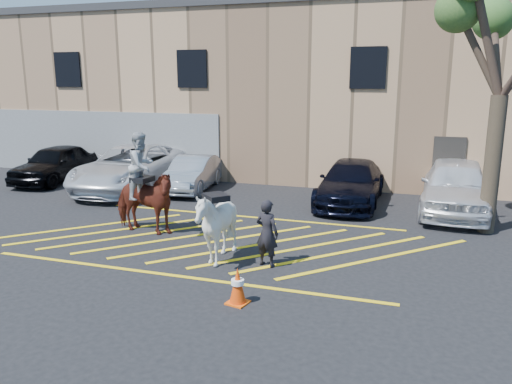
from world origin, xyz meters
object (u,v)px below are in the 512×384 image
(car_white_pickup, at_px, (132,168))
(car_white_suv, at_px, (456,186))
(traffic_cone, at_px, (238,286))
(tree, at_px, (507,20))
(handler, at_px, (267,233))
(car_black_suv, at_px, (56,163))
(car_silver_sedan, at_px, (193,173))
(mounted_bay, at_px, (143,193))
(saddled_white, at_px, (217,226))
(car_blue_suv, at_px, (351,183))

(car_white_pickup, height_order, car_white_suv, car_white_suv)
(car_white_pickup, xyz_separation_m, traffic_cone, (7.37, -8.31, -0.48))
(tree, bearing_deg, handler, -139.36)
(car_black_suv, distance_m, car_white_pickup, 3.83)
(car_silver_sedan, bearing_deg, mounted_bay, -85.73)
(car_white_suv, distance_m, saddled_white, 8.56)
(car_blue_suv, bearing_deg, saddled_white, -107.89)
(saddled_white, bearing_deg, car_white_pickup, 134.00)
(saddled_white, bearing_deg, traffic_cone, -57.79)
(mounted_bay, bearing_deg, car_silver_sedan, 100.82)
(tree, bearing_deg, mounted_bay, -161.51)
(car_blue_suv, height_order, car_white_suv, car_white_suv)
(car_white_pickup, distance_m, mounted_bay, 5.94)
(car_white_pickup, distance_m, car_silver_sedan, 2.40)
(mounted_bay, bearing_deg, car_black_suv, 144.11)
(car_white_suv, height_order, handler, car_white_suv)
(traffic_cone, height_order, tree, tree)
(car_white_pickup, distance_m, car_white_suv, 11.75)
(traffic_cone, bearing_deg, tree, 51.79)
(mounted_bay, height_order, tree, tree)
(car_black_suv, xyz_separation_m, mounted_bay, (7.19, -5.20, 0.38))
(traffic_cone, bearing_deg, mounted_bay, 139.48)
(mounted_bay, relative_size, saddled_white, 1.32)
(tree, bearing_deg, car_white_suv, 110.22)
(mounted_bay, xyz_separation_m, traffic_cone, (4.01, -3.42, -0.78))
(car_white_suv, height_order, saddled_white, saddled_white)
(car_white_suv, distance_m, traffic_cone, 9.50)
(saddled_white, bearing_deg, tree, 35.78)
(car_white_suv, relative_size, mounted_bay, 1.81)
(car_silver_sedan, xyz_separation_m, handler, (5.01, -6.79, 0.14))
(car_blue_suv, relative_size, traffic_cone, 6.76)
(traffic_cone, distance_m, tree, 9.80)
(tree, bearing_deg, car_blue_suv, 151.60)
(handler, bearing_deg, car_white_pickup, -25.11)
(mounted_bay, bearing_deg, traffic_cone, -40.52)
(car_white_pickup, xyz_separation_m, car_white_suv, (11.74, 0.11, 0.02))
(car_black_suv, distance_m, tree, 17.15)
(car_silver_sedan, bearing_deg, car_blue_suv, -8.43)
(handler, distance_m, traffic_cone, 2.11)
(car_white_pickup, relative_size, car_silver_sedan, 1.54)
(car_silver_sedan, relative_size, handler, 2.51)
(car_blue_suv, distance_m, car_white_suv, 3.35)
(mounted_bay, bearing_deg, car_white_pickup, 124.61)
(car_blue_suv, xyz_separation_m, car_white_suv, (3.34, -0.24, 0.15))
(car_black_suv, relative_size, mounted_bay, 1.59)
(car_black_suv, xyz_separation_m, handler, (11.16, -6.55, 0.02))
(car_blue_suv, bearing_deg, traffic_cone, -96.26)
(car_white_pickup, bearing_deg, saddled_white, -49.42)
(car_blue_suv, bearing_deg, car_silver_sedan, 178.63)
(car_white_pickup, relative_size, saddled_white, 2.83)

